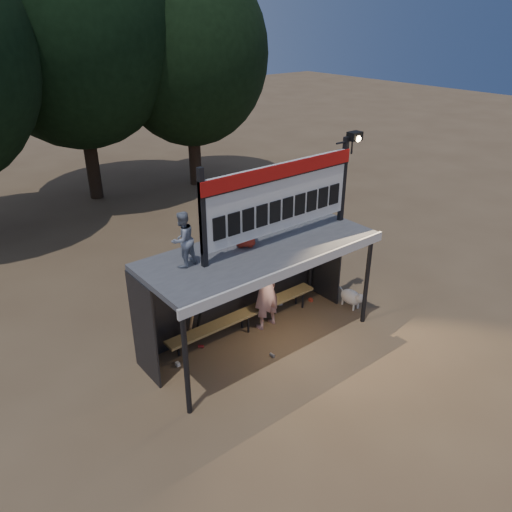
% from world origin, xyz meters
% --- Properties ---
extents(ground, '(80.00, 80.00, 0.00)m').
position_xyz_m(ground, '(0.00, 0.00, 0.00)').
color(ground, brown).
rests_on(ground, ground).
extents(player, '(0.76, 0.53, 1.97)m').
position_xyz_m(player, '(0.48, 0.39, 0.98)').
color(player, white).
rests_on(player, ground).
extents(child_a, '(0.61, 0.53, 1.07)m').
position_xyz_m(child_a, '(-1.64, 0.26, 2.86)').
color(child_a, gray).
rests_on(child_a, dugout_shelter).
extents(child_b, '(0.64, 0.59, 1.10)m').
position_xyz_m(child_b, '(-0.22, 0.23, 2.87)').
color(child_b, '#A62819').
rests_on(child_b, dugout_shelter).
extents(dugout_shelter, '(5.10, 2.08, 2.32)m').
position_xyz_m(dugout_shelter, '(0.00, 0.24, 1.85)').
color(dugout_shelter, '#404043').
rests_on(dugout_shelter, ground).
extents(scoreboard_assembly, '(4.10, 0.27, 1.99)m').
position_xyz_m(scoreboard_assembly, '(0.56, -0.01, 3.32)').
color(scoreboard_assembly, black).
rests_on(scoreboard_assembly, dugout_shelter).
extents(bench, '(4.00, 0.35, 0.48)m').
position_xyz_m(bench, '(0.00, 0.55, 0.43)').
color(bench, olive).
rests_on(bench, ground).
extents(tree_mid, '(7.22, 7.22, 10.36)m').
position_xyz_m(tree_mid, '(1.00, 11.50, 6.17)').
color(tree_mid, black).
rests_on(tree_mid, ground).
extents(tree_right, '(6.08, 6.08, 8.72)m').
position_xyz_m(tree_right, '(5.00, 10.50, 5.19)').
color(tree_right, '#2F1F15').
rests_on(tree_right, ground).
extents(dog, '(0.36, 0.81, 0.49)m').
position_xyz_m(dog, '(2.67, -0.31, 0.28)').
color(dog, '#EFE3CF').
rests_on(dog, ground).
extents(bats, '(0.48, 0.33, 0.84)m').
position_xyz_m(bats, '(-1.29, 0.82, 0.43)').
color(bats, '#966C46').
rests_on(bats, ground).
extents(litter, '(4.03, 1.58, 0.08)m').
position_xyz_m(litter, '(0.06, 0.37, 0.04)').
color(litter, red).
rests_on(litter, ground).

